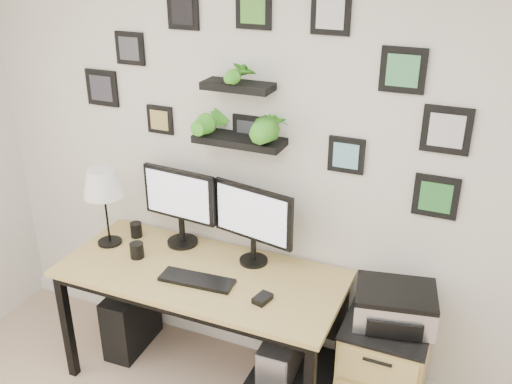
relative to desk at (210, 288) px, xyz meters
The scene contains 14 objects.
room 0.76m from the desk, 39.85° to the left, with size 4.00×4.00×4.00m.
desk is the anchor object (origin of this frame).
monitor_left 0.54m from the desk, 145.87° to the left, with size 0.47×0.20×0.48m.
monitor_right 0.48m from the desk, 41.18° to the left, with size 0.50×0.19×0.47m.
keyboard 0.19m from the desk, 92.92° to the right, with size 0.41×0.13×0.02m, color black.
mouse 0.44m from the desk, 22.10° to the right, with size 0.07×0.10×0.03m, color black.
table_lamp 0.86m from the desk, behind, with size 0.24×0.24×0.48m.
mug 0.48m from the desk, behind, with size 0.08×0.08×0.09m, color black.
pen_cup 0.64m from the desk, 164.58° to the left, with size 0.07×0.07×0.09m, color black.
pc_tower_black 0.73m from the desk, behind, with size 0.19×0.42×0.42m, color black.
pc_tower_grey 0.61m from the desk, ahead, with size 0.19×0.42×0.41m.
file_cabinet 1.05m from the desk, ahead, with size 0.43×0.53×0.67m.
printer 1.03m from the desk, ahead, with size 0.45×0.38×0.18m.
wall_decor 1.08m from the desk, 60.01° to the left, with size 2.21×0.18×1.06m.
Camera 1 is at (0.93, -0.73, 2.48)m, focal length 40.00 mm.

